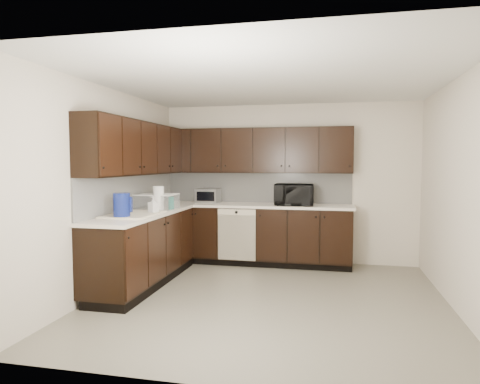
# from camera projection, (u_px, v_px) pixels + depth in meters

# --- Properties ---
(floor) EXTENTS (4.00, 4.00, 0.00)m
(floor) POSITION_uv_depth(u_px,v_px,m) (269.00, 299.00, 4.95)
(floor) COLOR gray
(floor) RESTS_ON ground
(ceiling) EXTENTS (4.00, 4.00, 0.00)m
(ceiling) POSITION_uv_depth(u_px,v_px,m) (270.00, 81.00, 4.78)
(ceiling) COLOR white
(ceiling) RESTS_ON wall_back
(wall_back) EXTENTS (4.00, 0.02, 2.50)m
(wall_back) POSITION_uv_depth(u_px,v_px,m) (288.00, 183.00, 6.81)
(wall_back) COLOR beige
(wall_back) RESTS_ON floor
(wall_left) EXTENTS (0.02, 4.00, 2.50)m
(wall_left) POSITION_uv_depth(u_px,v_px,m) (109.00, 190.00, 5.29)
(wall_left) COLOR beige
(wall_left) RESTS_ON floor
(wall_right) EXTENTS (0.02, 4.00, 2.50)m
(wall_right) POSITION_uv_depth(u_px,v_px,m) (460.00, 195.00, 4.44)
(wall_right) COLOR beige
(wall_right) RESTS_ON floor
(wall_front) EXTENTS (4.00, 0.02, 2.50)m
(wall_front) POSITION_uv_depth(u_px,v_px,m) (227.00, 212.00, 2.91)
(wall_front) COLOR beige
(wall_front) RESTS_ON floor
(lower_cabinets) EXTENTS (3.00, 2.80, 0.90)m
(lower_cabinets) POSITION_uv_depth(u_px,v_px,m) (212.00, 243.00, 6.22)
(lower_cabinets) COLOR black
(lower_cabinets) RESTS_ON floor
(countertop) EXTENTS (3.03, 2.83, 0.04)m
(countertop) POSITION_uv_depth(u_px,v_px,m) (211.00, 208.00, 6.18)
(countertop) COLOR white
(countertop) RESTS_ON lower_cabinets
(backsplash) EXTENTS (3.00, 2.80, 0.48)m
(backsplash) POSITION_uv_depth(u_px,v_px,m) (202.00, 189.00, 6.41)
(backsplash) COLOR #B6B6B2
(backsplash) RESTS_ON countertop
(upper_cabinets) EXTENTS (3.00, 2.80, 0.70)m
(upper_cabinets) POSITION_uv_depth(u_px,v_px,m) (207.00, 150.00, 6.23)
(upper_cabinets) COLOR black
(upper_cabinets) RESTS_ON wall_back
(dishwasher) EXTENTS (0.58, 0.04, 0.78)m
(dishwasher) POSITION_uv_depth(u_px,v_px,m) (237.00, 231.00, 6.43)
(dishwasher) COLOR beige
(dishwasher) RESTS_ON lower_cabinets
(sink) EXTENTS (0.54, 0.82, 0.42)m
(sink) POSITION_uv_depth(u_px,v_px,m) (133.00, 220.00, 5.23)
(sink) COLOR beige
(sink) RESTS_ON countertop
(microwave) EXTENTS (0.59, 0.41, 0.32)m
(microwave) POSITION_uv_depth(u_px,v_px,m) (294.00, 195.00, 6.45)
(microwave) COLOR black
(microwave) RESTS_ON countertop
(soap_bottle_a) EXTENTS (0.13, 0.13, 0.22)m
(soap_bottle_a) POSITION_uv_depth(u_px,v_px,m) (153.00, 205.00, 5.38)
(soap_bottle_a) COLOR gray
(soap_bottle_a) RESTS_ON countertop
(soap_bottle_b) EXTENTS (0.12, 0.12, 0.23)m
(soap_bottle_b) POSITION_uv_depth(u_px,v_px,m) (157.00, 199.00, 6.26)
(soap_bottle_b) COLOR gray
(soap_bottle_b) RESTS_ON countertop
(toaster_oven) EXTENTS (0.38, 0.30, 0.23)m
(toaster_oven) POSITION_uv_depth(u_px,v_px,m) (208.00, 196.00, 6.83)
(toaster_oven) COLOR #B4B5B7
(toaster_oven) RESTS_ON countertop
(storage_bin) EXTENTS (0.55, 0.43, 0.20)m
(storage_bin) POSITION_uv_depth(u_px,v_px,m) (157.00, 202.00, 5.94)
(storage_bin) COLOR silver
(storage_bin) RESTS_ON countertop
(blue_pitcher) EXTENTS (0.22, 0.22, 0.29)m
(blue_pitcher) POSITION_uv_depth(u_px,v_px,m) (122.00, 206.00, 4.95)
(blue_pitcher) COLOR navy
(blue_pitcher) RESTS_ON countertop
(teal_tumbler) EXTENTS (0.08, 0.08, 0.17)m
(teal_tumbler) POSITION_uv_depth(u_px,v_px,m) (171.00, 203.00, 5.91)
(teal_tumbler) COLOR #0C8673
(teal_tumbler) RESTS_ON countertop
(paper_towel_roll) EXTENTS (0.17, 0.17, 0.32)m
(paper_towel_roll) POSITION_uv_depth(u_px,v_px,m) (159.00, 198.00, 5.76)
(paper_towel_roll) COLOR white
(paper_towel_roll) RESTS_ON countertop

